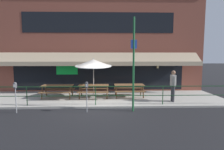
# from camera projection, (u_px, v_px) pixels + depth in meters

# --- Properties ---
(ground_plane) EXTENTS (120.00, 120.00, 0.00)m
(ground_plane) POSITION_uv_depth(u_px,v_px,m) (95.00, 109.00, 8.62)
(ground_plane) COLOR black
(patio_deck) EXTENTS (15.00, 4.00, 0.10)m
(patio_deck) POSITION_uv_depth(u_px,v_px,m) (97.00, 98.00, 10.61)
(patio_deck) COLOR #ADA89E
(patio_deck) RESTS_ON ground
(restaurant_building) EXTENTS (15.00, 1.60, 7.03)m
(restaurant_building) POSITION_uv_depth(u_px,v_px,m) (99.00, 44.00, 12.46)
(restaurant_building) COLOR brown
(restaurant_building) RESTS_ON ground
(patio_railing) EXTENTS (13.84, 0.04, 0.97)m
(patio_railing) POSITION_uv_depth(u_px,v_px,m) (96.00, 91.00, 8.84)
(patio_railing) COLOR #194723
(patio_railing) RESTS_ON patio_deck
(picnic_table_left) EXTENTS (1.80, 1.42, 0.76)m
(picnic_table_left) POSITION_uv_depth(u_px,v_px,m) (57.00, 88.00, 10.37)
(picnic_table_left) COLOR brown
(picnic_table_left) RESTS_ON patio_deck
(picnic_table_centre) EXTENTS (1.80, 1.42, 0.76)m
(picnic_table_centre) POSITION_uv_depth(u_px,v_px,m) (94.00, 88.00, 10.47)
(picnic_table_centre) COLOR brown
(picnic_table_centre) RESTS_ON patio_deck
(picnic_table_right) EXTENTS (1.80, 1.42, 0.76)m
(picnic_table_right) POSITION_uv_depth(u_px,v_px,m) (129.00, 87.00, 10.66)
(picnic_table_right) COLOR brown
(picnic_table_right) RESTS_ON patio_deck
(patio_umbrella_centre) EXTENTS (2.14, 2.14, 2.38)m
(patio_umbrella_centre) POSITION_uv_depth(u_px,v_px,m) (93.00, 63.00, 10.32)
(patio_umbrella_centre) COLOR #B7B2A8
(patio_umbrella_centre) RESTS_ON patio_deck
(pedestrian_walking) EXTENTS (0.28, 0.62, 1.71)m
(pedestrian_walking) POSITION_uv_depth(u_px,v_px,m) (173.00, 84.00, 9.53)
(pedestrian_walking) COLOR #333338
(pedestrian_walking) RESTS_ON patio_deck
(parking_meter_near) EXTENTS (0.15, 0.16, 1.42)m
(parking_meter_near) POSITION_uv_depth(u_px,v_px,m) (15.00, 88.00, 7.84)
(parking_meter_near) COLOR gray
(parking_meter_near) RESTS_ON ground
(parking_meter_far) EXTENTS (0.15, 0.16, 1.42)m
(parking_meter_far) POSITION_uv_depth(u_px,v_px,m) (87.00, 88.00, 7.95)
(parking_meter_far) COLOR gray
(parking_meter_far) RESTS_ON ground
(street_sign_pole) EXTENTS (0.28, 0.09, 4.33)m
(street_sign_pole) POSITION_uv_depth(u_px,v_px,m) (134.00, 64.00, 8.00)
(street_sign_pole) COLOR #1E6033
(street_sign_pole) RESTS_ON ground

